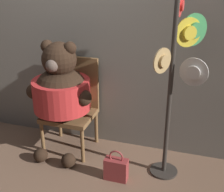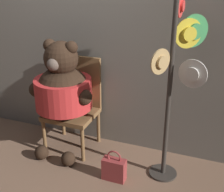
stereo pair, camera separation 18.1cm
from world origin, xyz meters
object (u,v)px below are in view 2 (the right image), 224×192
chair (75,102)px  teddy_bear (63,90)px  handbag_on_ground (114,169)px  hat_display_rack (178,73)px

chair → teddy_bear: bearing=-102.4°
chair → handbag_on_ground: (0.66, -0.47, -0.41)m
hat_display_rack → handbag_on_ground: (-0.49, -0.29, -0.95)m
teddy_bear → hat_display_rack: 1.23m
chair → teddy_bear: size_ratio=0.81×
chair → hat_display_rack: hat_display_rack is taller
hat_display_rack → handbag_on_ground: hat_display_rack is taller
hat_display_rack → handbag_on_ground: 1.11m
handbag_on_ground → teddy_bear: bearing=156.6°
hat_display_rack → teddy_bear: bearing=179.4°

